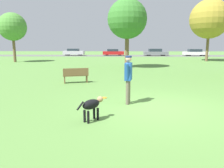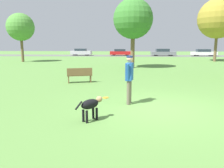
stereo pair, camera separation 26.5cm
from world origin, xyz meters
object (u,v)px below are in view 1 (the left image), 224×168
at_px(parked_car_grey, 155,52).
at_px(parked_car_white, 195,53).
at_px(dog, 92,105).
at_px(park_bench, 76,75).
at_px(tree_far_left, 12,27).
at_px(parked_car_silver, 74,52).
at_px(parked_car_red, 113,52).
at_px(person, 128,75).
at_px(frisbee, 104,98).
at_px(tree_far_right, 210,19).
at_px(tree_mid_center, 127,19).

height_order(parked_car_grey, parked_car_white, parked_car_grey).
height_order(dog, park_bench, park_bench).
height_order(dog, tree_far_left, tree_far_left).
relative_size(parked_car_silver, parked_car_red, 0.99).
xyz_separation_m(parked_car_silver, parked_car_red, (7.57, 0.03, -0.04)).
relative_size(person, frisbee, 7.24).
bearing_deg(parked_car_white, parked_car_grey, -179.87).
height_order(person, tree_far_right, tree_far_right).
bearing_deg(parked_car_white, person, -111.44).
bearing_deg(tree_mid_center, tree_far_left, 155.55).
distance_m(person, parked_car_white, 36.24).
distance_m(parked_car_grey, park_bench, 30.78).
height_order(tree_far_right, tree_mid_center, tree_far_right).
xyz_separation_m(person, dog, (-1.09, -1.85, -0.59)).
xyz_separation_m(tree_far_left, parked_car_white, (26.78, 15.04, -3.54)).
xyz_separation_m(person, parked_car_red, (-1.44, 34.22, -0.43)).
bearing_deg(tree_far_left, parked_car_silver, 75.77).
relative_size(tree_mid_center, parked_car_silver, 1.54).
height_order(frisbee, parked_car_red, parked_car_red).
xyz_separation_m(frisbee, tree_mid_center, (1.32, 11.58, 4.33)).
bearing_deg(person, dog, 160.51).
xyz_separation_m(tree_mid_center, park_bench, (-3.13, -8.14, -3.89)).
xyz_separation_m(dog, tree_far_left, (-11.91, 20.33, 3.70)).
relative_size(frisbee, parked_car_white, 0.05).
relative_size(frisbee, park_bench, 0.17).
bearing_deg(person, parked_car_grey, 0.06).
height_order(person, tree_far_left, tree_far_left).
xyz_separation_m(dog, parked_car_silver, (-7.93, 36.03, 0.19)).
xyz_separation_m(tree_far_right, park_bench, (-13.62, -16.39, -4.76)).
bearing_deg(parked_car_silver, frisbee, -74.59).
xyz_separation_m(dog, tree_mid_center, (1.46, 14.25, 3.88)).
distance_m(parked_car_silver, parked_car_grey, 15.49).
xyz_separation_m(dog, tree_far_right, (11.95, 22.49, 4.75)).
bearing_deg(tree_mid_center, parked_car_white, 57.59).
distance_m(person, parked_car_silver, 35.35).
distance_m(dog, parked_car_grey, 36.26).
height_order(person, frisbee, person).
bearing_deg(tree_far_left, frisbee, -55.68).
bearing_deg(parked_car_silver, tree_far_left, -102.41).
bearing_deg(dog, parked_car_white, 16.36).
distance_m(tree_far_left, tree_mid_center, 14.69).
height_order(parked_car_white, park_bench, parked_car_white).
bearing_deg(tree_far_left, person, -54.88).
bearing_deg(tree_mid_center, parked_car_silver, 113.32).
xyz_separation_m(tree_far_right, tree_mid_center, (-10.49, -8.24, -0.87)).
distance_m(tree_far_left, park_bench, 17.91).
relative_size(dog, parked_car_silver, 0.21).
relative_size(tree_far_right, parked_car_silver, 1.92).
bearing_deg(person, parked_car_white, -11.40).
bearing_deg(parked_car_grey, parked_car_red, 174.13).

